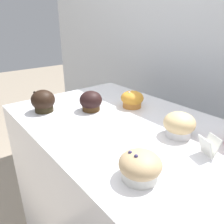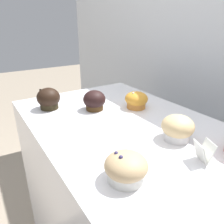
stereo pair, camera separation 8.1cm
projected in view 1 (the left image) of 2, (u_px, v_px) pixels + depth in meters
wall_back at (207, 103)px, 1.20m from camera, size 3.20×0.10×1.80m
display_counter at (124, 216)px, 1.02m from camera, size 1.00×0.64×0.96m
muffin_front_center at (43, 101)px, 0.92m from camera, size 0.10×0.10×0.09m
muffin_back_left at (140, 166)px, 0.53m from camera, size 0.11×0.11×0.08m
muffin_back_right at (132, 99)px, 0.97m from camera, size 0.10×0.10×0.08m
muffin_front_left at (179, 125)px, 0.73m from camera, size 0.11×0.11×0.08m
muffin_front_right at (91, 101)px, 0.93m from camera, size 0.10×0.10×0.09m
price_card at (208, 146)px, 0.62m from camera, size 0.06×0.06×0.06m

